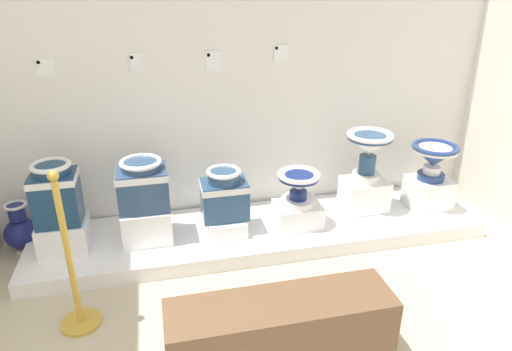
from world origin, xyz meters
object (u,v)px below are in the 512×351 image
Objects in this scene: plinth_block_pale_glazed at (297,214)px; info_placard_second at (136,63)px; info_placard_fourth at (281,53)px; antique_toilet_rightmost at (224,193)px; plinth_block_central_ornate at (64,235)px; antique_toilet_squat_floral at (369,147)px; plinth_block_squat_floral at (364,194)px; info_placard_first at (45,67)px; museum_bench at (281,330)px; decorative_vase_companion at (21,231)px; antique_toilet_central_ornate at (55,192)px; plinth_block_slender_white at (428,193)px; info_placard_third at (214,61)px; antique_toilet_pale_glazed at (299,184)px; antique_toilet_slender_white at (434,156)px; stanchion_post_near_left at (74,282)px; plinth_block_rightmost at (225,223)px; antique_toilet_tall_cobalt at (143,183)px; plinth_block_tall_cobalt at (147,222)px.

info_placard_second is at bearing 157.34° from plinth_block_pale_glazed.
antique_toilet_rightmost is at bearing -141.87° from info_placard_fourth.
plinth_block_central_ornate is 2.56m from antique_toilet_squat_floral.
plinth_block_pale_glazed is at bearing -167.83° from plinth_block_squat_floral.
museum_bench is at bearing -52.45° from info_placard_first.
antique_toilet_squat_floral is 3.22× the size of info_placard_fourth.
info_placard_fourth is at bearing 5.13° from decorative_vase_companion.
museum_bench is (1.35, -1.31, -0.41)m from antique_toilet_central_ornate.
museum_bench is at bearing -68.58° from info_placard_second.
plinth_block_slender_white is 2.24× the size of info_placard_third.
antique_toilet_rightmost is 1.18× the size of antique_toilet_pale_glazed.
info_placard_fourth is (-1.28, 0.44, 0.86)m from antique_toilet_slender_white.
info_placard_second reaches higher than stanchion_post_near_left.
plinth_block_pale_glazed is at bearing -1.28° from antique_toilet_central_ornate.
info_placard_third is at bearing 88.18° from plinth_block_rightmost.
plinth_block_slender_white is (0.58, -0.09, -0.00)m from plinth_block_squat_floral.
museum_bench is at bearing -25.40° from stanchion_post_near_left.
plinth_block_pale_glazed is 2.27m from info_placard_first.
info_placard_second is (-1.86, 0.36, 1.17)m from plinth_block_squat_floral.
info_placard_first is (-1.86, 0.50, 1.21)m from plinth_block_pale_glazed.
info_placard_fourth is (0.56, -0.00, 0.04)m from info_placard_third.
info_placard_second is 1.71m from stanchion_post_near_left.
antique_toilet_tall_cobalt is at bearing 178.03° from plinth_block_rightmost.
info_placard_third reaches higher than info_placard_first.
antique_toilet_slender_white is 2.23m from museum_bench.
antique_toilet_rightmost is 1.25m from info_placard_fourth.
plinth_block_pale_glazed is at bearing 45.00° from antique_toilet_pale_glazed.
antique_toilet_pale_glazed is at bearing -15.03° from info_placard_first.
info_placard_second is at bearing -180.00° from info_placard_third.
antique_toilet_slender_white is at bearing 2.63° from plinth_block_pale_glazed.
plinth_block_tall_cobalt is 2.50m from antique_toilet_slender_white.
info_placard_second reaches higher than info_placard_first.
antique_toilet_squat_floral is 1.09m from info_placard_fourth.
info_placard_third is (0.01, 0.45, 0.97)m from antique_toilet_rightmost.
plinth_block_slender_white is 2.20m from museum_bench.
info_placard_fourth is 0.11× the size of museum_bench.
info_placard_fourth reaches higher than antique_toilet_slender_white.
plinth_block_central_ornate is 0.86× the size of antique_toilet_rightmost.
plinth_block_tall_cobalt is 0.99× the size of plinth_block_squat_floral.
info_placard_fourth is at bearing 14.15° from antique_toilet_central_ornate.
plinth_block_rightmost is 0.27m from antique_toilet_rightmost.
decorative_vase_companion is at bearing 176.84° from plinth_block_squat_floral.
plinth_block_central_ornate is 0.46m from decorative_vase_companion.
antique_toilet_squat_floral is 1.10× the size of antique_toilet_slender_white.
antique_toilet_tall_cobalt is 0.31× the size of museum_bench.
plinth_block_tall_cobalt is 2.39× the size of info_placard_third.
decorative_vase_companion is at bearing 176.84° from antique_toilet_squat_floral.
antique_toilet_pale_glazed is at bearing 22.96° from stanchion_post_near_left.
plinth_block_central_ornate is at bearing -179.71° from plinth_block_slender_white.
plinth_block_squat_floral is 2.89m from decorative_vase_companion.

